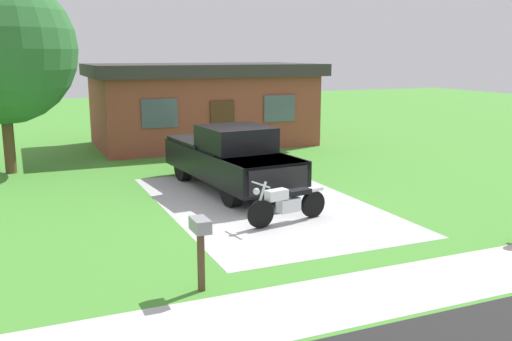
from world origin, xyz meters
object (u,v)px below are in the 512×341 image
at_px(mailbox, 200,235).
at_px(pickup_truck, 229,157).
at_px(motorcycle, 287,203).
at_px(shade_tree, 0,49).
at_px(neighbor_house, 203,103).

bearing_deg(mailbox, pickup_truck, 65.81).
bearing_deg(pickup_truck, motorcycle, -89.42).
bearing_deg(mailbox, shade_tree, 104.12).
height_order(motorcycle, mailbox, mailbox).
relative_size(motorcycle, neighbor_house, 0.23).
height_order(motorcycle, pickup_truck, pickup_truck).
xyz_separation_m(motorcycle, neighbor_house, (1.85, 12.13, 1.32)).
relative_size(pickup_truck, shade_tree, 0.89).
height_order(mailbox, shade_tree, shade_tree).
bearing_deg(motorcycle, pickup_truck, 90.58).
height_order(pickup_truck, neighbor_house, neighbor_house).
bearing_deg(neighbor_house, motorcycle, -98.67).
bearing_deg(pickup_truck, shade_tree, 140.25).
xyz_separation_m(mailbox, neighbor_house, (4.91, 15.06, 0.81)).
height_order(shade_tree, neighbor_house, shade_tree).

